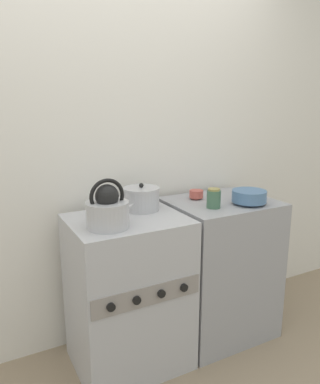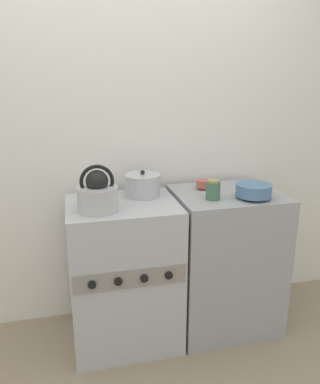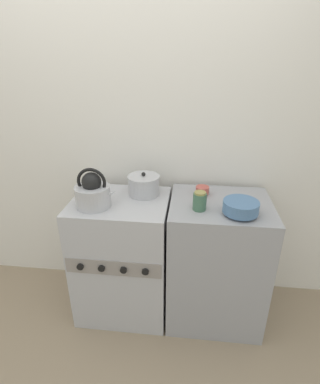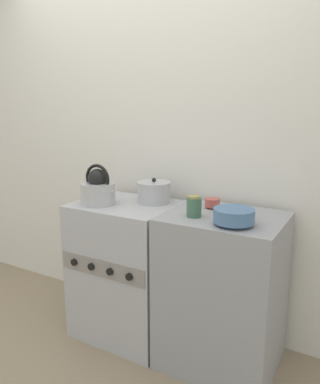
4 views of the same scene
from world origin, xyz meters
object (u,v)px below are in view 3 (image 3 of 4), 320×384
Objects in this scene: stove at (123,257)px; kettle at (93,193)px; enamel_bowl at (241,207)px; cooking_pot at (144,185)px; small_ceramic_bowl at (202,190)px; storage_jar at (200,201)px.

kettle is (-0.14, -0.09, 0.55)m from stove.
stove is at bearing 170.73° from enamel_bowl.
enamel_bowl is (0.91, -0.03, -0.03)m from kettle.
enamel_bowl is at bearing -21.28° from cooking_pot.
cooking_pot is (0.29, 0.21, -0.03)m from kettle.
kettle is at bearing -161.98° from small_ceramic_bowl.
storage_jar is at bearing -28.42° from cooking_pot.
storage_jar reaches higher than enamel_bowl.
cooking_pot is 0.40m from small_ceramic_bowl.
enamel_bowl reaches higher than small_ceramic_bowl.
stove is 0.58m from kettle.
stove is 3.38× the size of kettle.
enamel_bowl is 2.35× the size of small_ceramic_bowl.
small_ceramic_bowl is at bearing 18.02° from kettle.
storage_jar is (-0.24, 0.04, 0.01)m from enamel_bowl.
storage_jar is at bearing 0.48° from kettle.
cooking_pot is (0.15, 0.12, 0.53)m from stove.
kettle is 0.73m from small_ceramic_bowl.
stove is at bearing -166.61° from small_ceramic_bowl.
kettle is at bearing -146.61° from stove.
storage_jar is (0.67, 0.01, -0.02)m from kettle.
stove is 4.32× the size of enamel_bowl.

